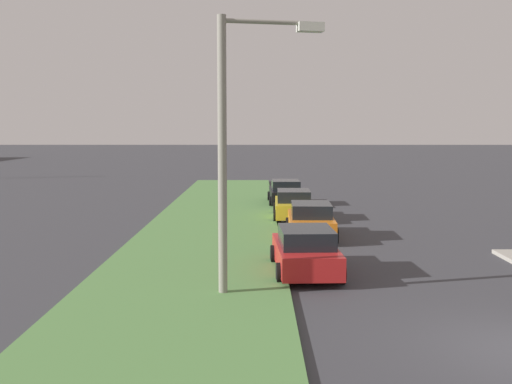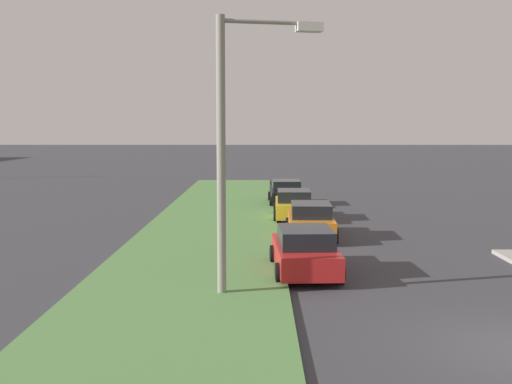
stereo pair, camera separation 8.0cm
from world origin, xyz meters
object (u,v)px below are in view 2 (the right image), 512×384
at_px(parked_car_red, 305,251).
at_px(parked_car_black, 286,193).
at_px(parked_car_orange, 311,221).
at_px(streetlight, 234,135).
at_px(parked_car_yellow, 294,205).

relative_size(parked_car_red, parked_car_black, 1.01).
height_order(parked_car_orange, streetlight, streetlight).
bearing_deg(parked_car_orange, parked_car_red, 175.25).
bearing_deg(parked_car_orange, parked_car_black, 4.46).
bearing_deg(parked_car_red, streetlight, 138.34).
xyz_separation_m(parked_car_yellow, parked_car_black, (5.77, 0.15, 0.00)).
bearing_deg(parked_car_red, parked_car_yellow, -3.85).
xyz_separation_m(parked_car_orange, streetlight, (-8.94, 2.80, 3.67)).
distance_m(parked_car_red, parked_car_black, 17.46).
xyz_separation_m(parked_car_red, parked_car_black, (17.46, -0.14, 0.00)).
distance_m(parked_car_red, parked_car_yellow, 11.69).
xyz_separation_m(parked_car_red, parked_car_yellow, (11.69, -0.28, 0.00)).
height_order(parked_car_black, streetlight, streetlight).
relative_size(parked_car_yellow, streetlight, 0.58).
bearing_deg(parked_car_yellow, parked_car_red, 179.90).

